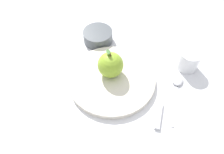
# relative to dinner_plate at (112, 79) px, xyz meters

# --- Properties ---
(ground_plane) EXTENTS (2.40, 2.40, 0.00)m
(ground_plane) POSITION_rel_dinner_plate_xyz_m (-0.02, 0.00, -0.01)
(ground_plane) COLOR silver
(dinner_plate) EXTENTS (0.27, 0.27, 0.02)m
(dinner_plate) POSITION_rel_dinner_plate_xyz_m (0.00, 0.00, 0.00)
(dinner_plate) COLOR silver
(dinner_plate) RESTS_ON ground_plane
(apple) EXTENTS (0.08, 0.08, 0.09)m
(apple) POSITION_rel_dinner_plate_xyz_m (0.02, -0.01, 0.05)
(apple) COLOR #8CB22D
(apple) RESTS_ON dinner_plate
(side_bowl) EXTENTS (0.10, 0.10, 0.04)m
(side_bowl) POSITION_rel_dinner_plate_xyz_m (0.18, -0.06, 0.01)
(side_bowl) COLOR #4C5156
(side_bowl) RESTS_ON ground_plane
(cup) EXTENTS (0.07, 0.07, 0.07)m
(cup) POSITION_rel_dinner_plate_xyz_m (-0.09, -0.23, 0.03)
(cup) COLOR white
(cup) RESTS_ON ground_plane
(knife) EXTENTS (0.15, 0.17, 0.01)m
(knife) POSITION_rel_dinner_plate_xyz_m (-0.15, -0.07, -0.01)
(knife) COLOR silver
(knife) RESTS_ON ground_plane
(spoon) EXTENTS (0.14, 0.15, 0.01)m
(spoon) POSITION_rel_dinner_plate_xyz_m (-0.13, -0.15, -0.01)
(spoon) COLOR silver
(spoon) RESTS_ON ground_plane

